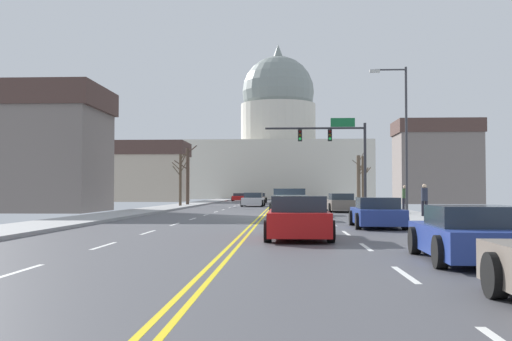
% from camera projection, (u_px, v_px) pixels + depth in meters
% --- Properties ---
extents(ground, '(20.00, 180.00, 0.20)m').
position_uv_depth(ground, '(262.00, 216.00, 34.85)').
color(ground, '#47474C').
extents(signal_gantry, '(7.91, 0.41, 7.05)m').
position_uv_depth(signal_gantry, '(337.00, 144.00, 47.01)').
color(signal_gantry, '#28282D').
rests_on(signal_gantry, ground).
extents(street_lamp_right, '(2.10, 0.24, 8.35)m').
position_uv_depth(street_lamp_right, '(402.00, 128.00, 33.86)').
color(street_lamp_right, '#333338').
rests_on(street_lamp_right, ground).
extents(capitol_building, '(34.28, 18.91, 29.79)m').
position_uv_depth(capitol_building, '(278.00, 145.00, 115.35)').
color(capitol_building, beige).
rests_on(capitol_building, ground).
extents(sedan_near_00, '(2.05, 4.58, 1.30)m').
position_uv_depth(sedan_near_00, '(340.00, 203.00, 42.13)').
color(sedan_near_00, '#6B6056').
rests_on(sedan_near_00, ground).
extents(pickup_truck_near_01, '(2.38, 5.26, 1.62)m').
position_uv_depth(pickup_truck_near_01, '(289.00, 203.00, 36.79)').
color(pickup_truck_near_01, '#ADB2B7').
rests_on(pickup_truck_near_01, ground).
extents(sedan_near_02, '(2.18, 4.52, 1.20)m').
position_uv_depth(sedan_near_02, '(290.00, 209.00, 30.47)').
color(sedan_near_02, '#1E7247').
rests_on(sedan_near_02, ground).
extents(sedan_near_03, '(2.06, 4.55, 1.21)m').
position_uv_depth(sedan_near_03, '(377.00, 213.00, 24.23)').
color(sedan_near_03, navy).
rests_on(sedan_near_03, ground).
extents(sedan_near_04, '(2.04, 4.44, 1.32)m').
position_uv_depth(sedan_near_04, '(298.00, 219.00, 18.51)').
color(sedan_near_04, '#B71414').
rests_on(sedan_near_04, ground).
extents(sedan_near_05, '(2.17, 4.35, 1.17)m').
position_uv_depth(sedan_near_05, '(471.00, 235.00, 12.62)').
color(sedan_near_05, navy).
rests_on(sedan_near_05, ground).
extents(sedan_oncoming_00, '(2.19, 4.46, 1.30)m').
position_uv_depth(sedan_oncoming_00, '(253.00, 200.00, 56.97)').
color(sedan_oncoming_00, silver).
rests_on(sedan_oncoming_00, ground).
extents(sedan_oncoming_01, '(2.10, 4.26, 1.23)m').
position_uv_depth(sedan_oncoming_01, '(255.00, 199.00, 65.33)').
color(sedan_oncoming_01, '#B71414').
rests_on(sedan_oncoming_01, ground).
extents(sedan_oncoming_02, '(2.09, 4.21, 1.20)m').
position_uv_depth(sedan_oncoming_02, '(258.00, 198.00, 74.41)').
color(sedan_oncoming_02, '#6B6056').
rests_on(sedan_oncoming_02, ground).
extents(sedan_oncoming_03, '(2.07, 4.38, 1.14)m').
position_uv_depth(sedan_oncoming_03, '(239.00, 197.00, 85.88)').
color(sedan_oncoming_03, '#B71414').
rests_on(sedan_oncoming_03, ground).
extents(flank_building_00, '(14.48, 7.67, 8.88)m').
position_uv_depth(flank_building_00, '(4.00, 149.00, 42.98)').
color(flank_building_00, slate).
rests_on(flank_building_00, ground).
extents(flank_building_01, '(11.29, 8.08, 8.24)m').
position_uv_depth(flank_building_01, '(147.00, 171.00, 83.42)').
color(flank_building_01, '#B2A38E').
rests_on(flank_building_01, ground).
extents(flank_building_02, '(9.55, 6.28, 9.61)m').
position_uv_depth(flank_building_02, '(437.00, 162.00, 69.52)').
color(flank_building_02, slate).
rests_on(flank_building_02, ground).
extents(bare_tree_00, '(1.69, 1.79, 4.55)m').
position_uv_depth(bare_tree_00, '(363.00, 180.00, 55.29)').
color(bare_tree_00, '#4C3D2D').
rests_on(bare_tree_00, ground).
extents(bare_tree_01, '(2.13, 1.46, 5.89)m').
position_uv_depth(bare_tree_01, '(188.00, 175.00, 59.11)').
color(bare_tree_01, '#423328').
rests_on(bare_tree_01, ground).
extents(bare_tree_02, '(0.97, 2.16, 5.27)m').
position_uv_depth(bare_tree_02, '(359.00, 179.00, 61.50)').
color(bare_tree_02, brown).
rests_on(bare_tree_02, ground).
extents(bare_tree_03, '(1.41, 1.51, 4.82)m').
position_uv_depth(bare_tree_03, '(180.00, 177.00, 54.23)').
color(bare_tree_03, '#4C3D2D').
rests_on(bare_tree_03, ground).
extents(pedestrian_00, '(0.35, 0.34, 1.70)m').
position_uv_depth(pedestrian_00, '(425.00, 198.00, 31.79)').
color(pedestrian_00, black).
rests_on(pedestrian_00, ground).
extents(pedestrian_01, '(0.35, 0.34, 1.69)m').
position_uv_depth(pedestrian_01, '(405.00, 197.00, 37.36)').
color(pedestrian_01, black).
rests_on(pedestrian_01, ground).
extents(bicycle_parked, '(0.12, 1.77, 0.85)m').
position_uv_depth(bicycle_parked, '(393.00, 207.00, 36.15)').
color(bicycle_parked, black).
rests_on(bicycle_parked, ground).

